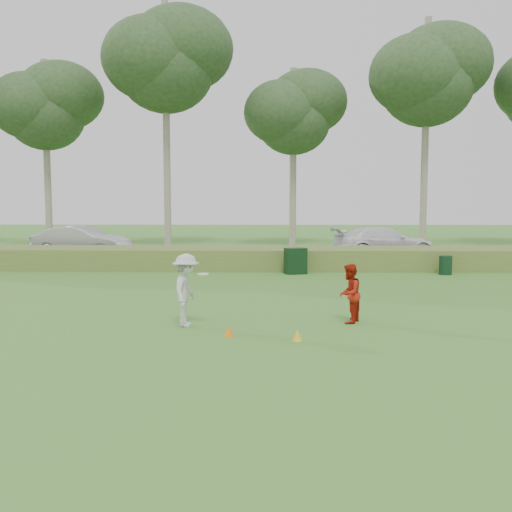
{
  "coord_description": "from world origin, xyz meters",
  "views": [
    {
      "loc": [
        0.35,
        -13.12,
        2.93
      ],
      "look_at": [
        0.0,
        4.0,
        1.3
      ],
      "focal_mm": 40.0,
      "sensor_mm": 36.0,
      "label": 1
    }
  ],
  "objects_px": {
    "player_white": "(186,290)",
    "car_right": "(384,242)",
    "utility_cabinet": "(296,261)",
    "cone_orange": "(229,331)",
    "car_mid": "(82,242)",
    "trash_bin": "(446,265)",
    "player_red": "(349,294)",
    "cone_yellow": "(297,335)"
  },
  "relations": [
    {
      "from": "player_white",
      "to": "utility_cabinet",
      "type": "bearing_deg",
      "value": -12.49
    },
    {
      "from": "utility_cabinet",
      "to": "cone_yellow",
      "type": "bearing_deg",
      "value": -109.14
    },
    {
      "from": "cone_yellow",
      "to": "car_right",
      "type": "xyz_separation_m",
      "value": [
        5.49,
        18.1,
        0.72
      ]
    },
    {
      "from": "trash_bin",
      "to": "car_mid",
      "type": "distance_m",
      "value": 17.89
    },
    {
      "from": "car_right",
      "to": "car_mid",
      "type": "bearing_deg",
      "value": 82.89
    },
    {
      "from": "cone_orange",
      "to": "car_mid",
      "type": "distance_m",
      "value": 19.05
    },
    {
      "from": "cone_orange",
      "to": "player_red",
      "type": "bearing_deg",
      "value": 26.82
    },
    {
      "from": "trash_bin",
      "to": "car_mid",
      "type": "relative_size",
      "value": 0.15
    },
    {
      "from": "cone_orange",
      "to": "car_mid",
      "type": "relative_size",
      "value": 0.05
    },
    {
      "from": "cone_yellow",
      "to": "car_mid",
      "type": "distance_m",
      "value": 20.11
    },
    {
      "from": "player_red",
      "to": "utility_cabinet",
      "type": "xyz_separation_m",
      "value": [
        -0.84,
        9.43,
        -0.19
      ]
    },
    {
      "from": "player_red",
      "to": "cone_orange",
      "type": "relative_size",
      "value": 6.21
    },
    {
      "from": "cone_orange",
      "to": "car_mid",
      "type": "bearing_deg",
      "value": 117.4
    },
    {
      "from": "player_white",
      "to": "cone_orange",
      "type": "bearing_deg",
      "value": -128.59
    },
    {
      "from": "cone_orange",
      "to": "trash_bin",
      "type": "distance_m",
      "value": 13.44
    },
    {
      "from": "player_white",
      "to": "car_right",
      "type": "relative_size",
      "value": 0.32
    },
    {
      "from": "player_red",
      "to": "cone_yellow",
      "type": "bearing_deg",
      "value": -12.12
    },
    {
      "from": "cone_orange",
      "to": "trash_bin",
      "type": "bearing_deg",
      "value": 53.26
    },
    {
      "from": "player_white",
      "to": "car_right",
      "type": "xyz_separation_m",
      "value": [
        8.04,
        16.71,
        -0.02
      ]
    },
    {
      "from": "cone_yellow",
      "to": "car_right",
      "type": "bearing_deg",
      "value": 73.12
    },
    {
      "from": "cone_yellow",
      "to": "car_right",
      "type": "relative_size",
      "value": 0.05
    },
    {
      "from": "cone_orange",
      "to": "cone_yellow",
      "type": "distance_m",
      "value": 1.53
    },
    {
      "from": "cone_orange",
      "to": "car_right",
      "type": "bearing_deg",
      "value": 68.52
    },
    {
      "from": "player_white",
      "to": "cone_yellow",
      "type": "xyz_separation_m",
      "value": [
        2.55,
        -1.4,
        -0.74
      ]
    },
    {
      "from": "player_white",
      "to": "car_mid",
      "type": "xyz_separation_m",
      "value": [
        -7.69,
        15.89,
        0.02
      ]
    },
    {
      "from": "utility_cabinet",
      "to": "car_right",
      "type": "distance_m",
      "value": 8.48
    },
    {
      "from": "car_right",
      "to": "utility_cabinet",
      "type": "bearing_deg",
      "value": 133.89
    },
    {
      "from": "trash_bin",
      "to": "utility_cabinet",
      "type": "bearing_deg",
      "value": 179.08
    },
    {
      "from": "utility_cabinet",
      "to": "trash_bin",
      "type": "xyz_separation_m",
      "value": [
        6.05,
        -0.1,
        -0.15
      ]
    },
    {
      "from": "car_mid",
      "to": "trash_bin",
      "type": "bearing_deg",
      "value": -100.16
    },
    {
      "from": "player_white",
      "to": "cone_orange",
      "type": "relative_size",
      "value": 7.39
    },
    {
      "from": "cone_yellow",
      "to": "trash_bin",
      "type": "xyz_separation_m",
      "value": [
        6.56,
        11.15,
        0.26
      ]
    },
    {
      "from": "player_red",
      "to": "car_right",
      "type": "relative_size",
      "value": 0.27
    },
    {
      "from": "utility_cabinet",
      "to": "trash_bin",
      "type": "bearing_deg",
      "value": -17.48
    },
    {
      "from": "player_white",
      "to": "car_right",
      "type": "distance_m",
      "value": 18.54
    },
    {
      "from": "player_red",
      "to": "cone_yellow",
      "type": "distance_m",
      "value": 2.34
    },
    {
      "from": "player_white",
      "to": "cone_yellow",
      "type": "distance_m",
      "value": 3.0
    },
    {
      "from": "car_mid",
      "to": "car_right",
      "type": "relative_size",
      "value": 0.93
    },
    {
      "from": "player_white",
      "to": "car_mid",
      "type": "distance_m",
      "value": 17.65
    },
    {
      "from": "player_red",
      "to": "cone_orange",
      "type": "xyz_separation_m",
      "value": [
        -2.83,
        -1.43,
        -0.61
      ]
    },
    {
      "from": "player_red",
      "to": "car_mid",
      "type": "xyz_separation_m",
      "value": [
        -11.59,
        15.47,
        0.16
      ]
    },
    {
      "from": "player_red",
      "to": "utility_cabinet",
      "type": "relative_size",
      "value": 1.37
    }
  ]
}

